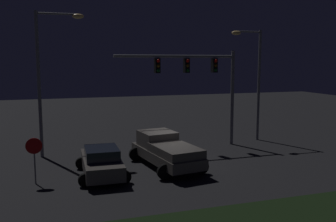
{
  "coord_description": "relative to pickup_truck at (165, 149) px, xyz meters",
  "views": [
    {
      "loc": [
        -6.59,
        -19.8,
        5.78
      ],
      "look_at": [
        0.42,
        1.86,
        2.72
      ],
      "focal_mm": 39.62,
      "sensor_mm": 36.0,
      "label": 1
    }
  ],
  "objects": [
    {
      "name": "ground_plane",
      "position": [
        0.61,
        0.78,
        -1.0
      ],
      "size": [
        80.0,
        80.0,
        0.0
      ],
      "primitive_type": "plane",
      "color": "black"
    },
    {
      "name": "pickup_truck",
      "position": [
        0.0,
        0.0,
        0.0
      ],
      "size": [
        3.41,
        5.64,
        1.8
      ],
      "rotation": [
        0.0,
        0.0,
        1.72
      ],
      "color": "#514C47",
      "rests_on": "ground_plane"
    },
    {
      "name": "car_sedan",
      "position": [
        -3.58,
        -0.69,
        -0.26
      ],
      "size": [
        2.57,
        4.45,
        1.51
      ],
      "rotation": [
        0.0,
        0.0,
        1.54
      ],
      "color": "#514C47",
      "rests_on": "ground_plane"
    },
    {
      "name": "traffic_signal_gantry",
      "position": [
        3.66,
        3.86,
        3.9
      ],
      "size": [
        8.32,
        0.56,
        6.5
      ],
      "color": "slate",
      "rests_on": "ground_plane"
    },
    {
      "name": "street_lamp_left",
      "position": [
        -5.95,
        4.25,
        4.45
      ],
      "size": [
        2.84,
        0.44,
        8.7
      ],
      "color": "slate",
      "rests_on": "ground_plane"
    },
    {
      "name": "street_lamp_right",
      "position": [
        8.17,
        4.64,
        4.03
      ],
      "size": [
        2.4,
        0.44,
        8.0
      ],
      "color": "slate",
      "rests_on": "ground_plane"
    },
    {
      "name": "stop_sign",
      "position": [
        -6.74,
        -0.96,
        0.56
      ],
      "size": [
        0.76,
        0.08,
        2.23
      ],
      "color": "slate",
      "rests_on": "ground_plane"
    }
  ]
}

